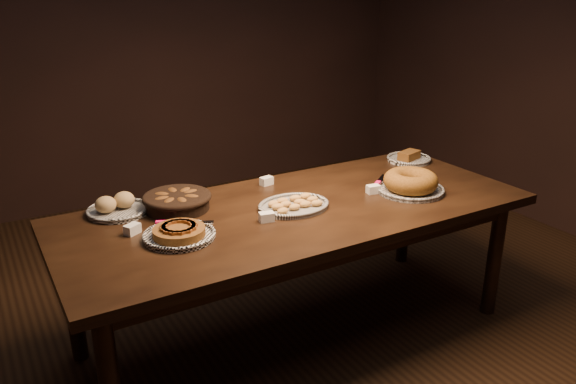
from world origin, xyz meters
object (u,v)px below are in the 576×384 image
buffet_table (298,220)px  bundt_cake_plate (410,183)px  madeleine_platter (294,205)px  apple_tart_plate (179,233)px

buffet_table → bundt_cake_plate: (0.64, -0.12, 0.12)m
bundt_cake_plate → madeleine_platter: bearing=156.8°
madeleine_platter → bundt_cake_plate: 0.68m
buffet_table → bundt_cake_plate: bearing=-10.4°
apple_tart_plate → bundt_cake_plate: (1.29, -0.07, 0.03)m
apple_tart_plate → madeleine_platter: apple_tart_plate is taller
buffet_table → bundt_cake_plate: size_ratio=5.57×
apple_tart_plate → bundt_cake_plate: bundt_cake_plate is taller
apple_tart_plate → madeleine_platter: bearing=22.8°
madeleine_platter → bundt_cake_plate: bearing=-4.3°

